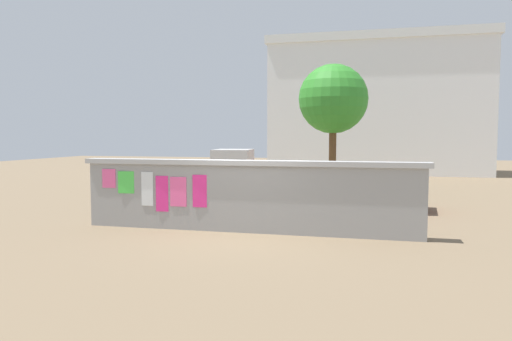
{
  "coord_description": "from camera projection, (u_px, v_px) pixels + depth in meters",
  "views": [
    {
      "loc": [
        2.88,
        -10.81,
        2.29
      ],
      "look_at": [
        -0.2,
        1.77,
        1.35
      ],
      "focal_mm": 33.19,
      "sensor_mm": 36.0,
      "label": 1
    }
  ],
  "objects": [
    {
      "name": "tree_roadside",
      "position": [
        333.0,
        100.0,
        20.12
      ],
      "size": [
        2.95,
        2.95,
        5.35
      ],
      "color": "brown",
      "rests_on": "ground"
    },
    {
      "name": "person_walking",
      "position": [
        335.0,
        187.0,
        12.14
      ],
      "size": [
        0.35,
        0.35,
        1.62
      ],
      "color": "yellow",
      "rests_on": "ground"
    },
    {
      "name": "ground",
      "position": [
        297.0,
        193.0,
        19.07
      ],
      "size": [
        60.0,
        60.0,
        0.0
      ],
      "primitive_type": "plane",
      "color": "#7A664C"
    },
    {
      "name": "car_parked",
      "position": [
        364.0,
        186.0,
        14.93
      ],
      "size": [
        3.94,
        2.05,
        1.4
      ],
      "color": "black",
      "rests_on": "ground"
    },
    {
      "name": "motorcycle",
      "position": [
        274.0,
        205.0,
        12.59
      ],
      "size": [
        1.87,
        0.7,
        0.87
      ],
      "color": "black",
      "rests_on": "ground"
    },
    {
      "name": "auto_rickshaw_truck",
      "position": [
        204.0,
        178.0,
        15.86
      ],
      "size": [
        3.73,
        1.83,
        1.85
      ],
      "color": "black",
      "rests_on": "ground"
    },
    {
      "name": "poster_wall",
      "position": [
        246.0,
        195.0,
        11.26
      ],
      "size": [
        8.36,
        0.42,
        1.72
      ],
      "color": "#959595",
      "rests_on": "ground"
    },
    {
      "name": "building_background",
      "position": [
        376.0,
        106.0,
        29.83
      ],
      "size": [
        13.2,
        5.74,
        8.34
      ],
      "color": "white",
      "rests_on": "ground"
    }
  ]
}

